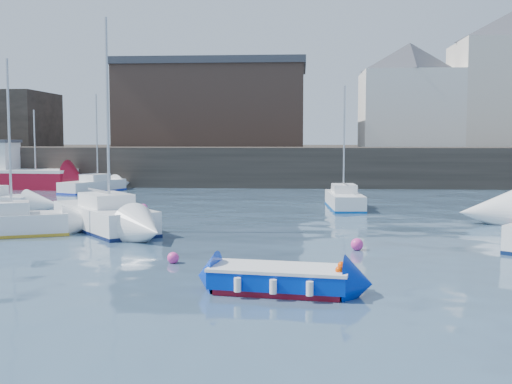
# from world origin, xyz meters

# --- Properties ---
(water) EXTENTS (220.00, 220.00, 0.00)m
(water) POSITION_xyz_m (0.00, 0.00, 0.00)
(water) COLOR #2D4760
(water) RESTS_ON ground
(quay_wall) EXTENTS (90.00, 5.00, 3.00)m
(quay_wall) POSITION_xyz_m (0.00, 35.00, 1.50)
(quay_wall) COLOR #28231E
(quay_wall) RESTS_ON ground
(land_strip) EXTENTS (90.00, 32.00, 2.80)m
(land_strip) POSITION_xyz_m (0.00, 53.00, 1.40)
(land_strip) COLOR #28231E
(land_strip) RESTS_ON ground
(bldg_east_d) EXTENTS (11.14, 11.14, 8.95)m
(bldg_east_d) POSITION_xyz_m (11.00, 41.50, 7.36)
(bldg_east_d) COLOR white
(bldg_east_d) RESTS_ON land_strip
(warehouse) EXTENTS (16.40, 10.40, 7.60)m
(warehouse) POSITION_xyz_m (-6.00, 43.00, 6.62)
(warehouse) COLOR #3D2D26
(warehouse) RESTS_ON land_strip
(blue_dinghy) EXTENTS (3.55, 2.03, 0.64)m
(blue_dinghy) POSITION_xyz_m (1.37, 0.89, 0.36)
(blue_dinghy) COLOR maroon
(blue_dinghy) RESTS_ON ground
(fishing_boat) EXTENTS (8.95, 4.02, 5.76)m
(fishing_boat) POSITION_xyz_m (-19.55, 31.53, 1.11)
(fishing_boat) COLOR maroon
(fishing_boat) RESTS_ON ground
(sailboat_b) EXTENTS (5.71, 6.44, 8.44)m
(sailboat_b) POSITION_xyz_m (-6.15, 10.99, 0.55)
(sailboat_b) COLOR white
(sailboat_b) RESTS_ON ground
(sailboat_f) EXTENTS (1.91, 5.09, 6.50)m
(sailboat_f) POSITION_xyz_m (4.18, 19.77, 0.46)
(sailboat_f) COLOR white
(sailboat_f) RESTS_ON ground
(sailboat_h) EXTENTS (3.59, 5.50, 6.76)m
(sailboat_h) POSITION_xyz_m (-12.51, 28.86, 0.44)
(sailboat_h) COLOR white
(sailboat_h) RESTS_ON ground
(buoy_near) EXTENTS (0.35, 0.35, 0.35)m
(buoy_near) POSITION_xyz_m (-1.95, 4.31, 0.00)
(buoy_near) COLOR #F2379C
(buoy_near) RESTS_ON ground
(buoy_mid) EXTENTS (0.42, 0.42, 0.42)m
(buoy_mid) POSITION_xyz_m (3.75, 6.97, 0.00)
(buoy_mid) COLOR #F2379C
(buoy_mid) RESTS_ON ground
(buoy_far) EXTENTS (0.42, 0.42, 0.42)m
(buoy_far) POSITION_xyz_m (-6.12, 17.41, 0.00)
(buoy_far) COLOR #F2379C
(buoy_far) RESTS_ON ground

